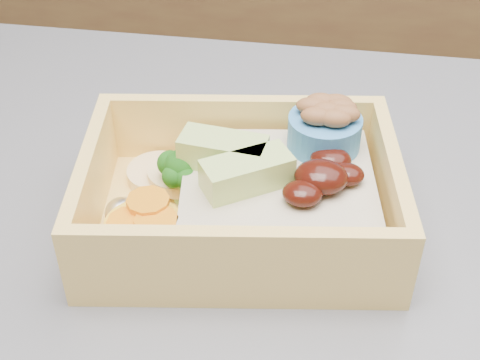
# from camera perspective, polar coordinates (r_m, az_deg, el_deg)

# --- Properties ---
(bento_box) EXTENTS (0.23, 0.18, 0.08)m
(bento_box) POSITION_cam_1_polar(r_m,az_deg,el_deg) (0.45, 0.88, -1.15)
(bento_box) COLOR #FFD169
(bento_box) RESTS_ON island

